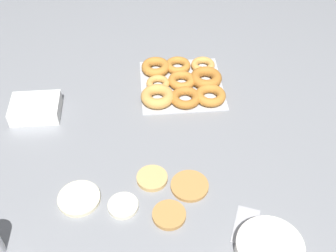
{
  "coord_description": "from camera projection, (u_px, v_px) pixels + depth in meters",
  "views": [
    {
      "loc": [
        0.01,
        0.8,
        0.96
      ],
      "look_at": [
        -0.07,
        -0.12,
        0.04
      ],
      "focal_mm": 45.0,
      "sensor_mm": 36.0,
      "label": 1
    }
  ],
  "objects": [
    {
      "name": "pancake_1",
      "position": [
        79.0,
        198.0,
        1.15
      ],
      "size": [
        0.12,
        0.12,
        0.01
      ],
      "primitive_type": "cylinder",
      "color": "beige",
      "rests_on": "ground_plane"
    },
    {
      "name": "pancake_0",
      "position": [
        152.0,
        178.0,
        1.2
      ],
      "size": [
        0.09,
        0.09,
        0.01
      ],
      "primitive_type": "cylinder",
      "color": "tan",
      "rests_on": "ground_plane"
    },
    {
      "name": "pancake_2",
      "position": [
        190.0,
        186.0,
        1.19
      ],
      "size": [
        0.11,
        0.11,
        0.01
      ],
      "primitive_type": "cylinder",
      "color": "#B27F42",
      "rests_on": "ground_plane"
    },
    {
      "name": "pancake_4",
      "position": [
        123.0,
        206.0,
        1.14
      ],
      "size": [
        0.08,
        0.08,
        0.01
      ],
      "primitive_type": "cylinder",
      "color": "silver",
      "rests_on": "ground_plane"
    },
    {
      "name": "donut_tray",
      "position": [
        182.0,
        82.0,
        1.49
      ],
      "size": [
        0.29,
        0.29,
        0.04
      ],
      "color": "silver",
      "rests_on": "ground_plane"
    },
    {
      "name": "container_stack",
      "position": [
        36.0,
        108.0,
        1.39
      ],
      "size": [
        0.16,
        0.12,
        0.05
      ],
      "color": "white",
      "rests_on": "ground_plane"
    },
    {
      "name": "spatula",
      "position": [
        244.0,
        235.0,
        1.08
      ],
      "size": [
        0.13,
        0.25,
        0.01
      ],
      "rotation": [
        0.0,
        0.0,
        4.33
      ],
      "color": "maroon",
      "rests_on": "ground_plane"
    },
    {
      "name": "ground_plane",
      "position": [
        148.0,
        165.0,
        1.25
      ],
      "size": [
        3.0,
        3.0,
        0.0
      ],
      "primitive_type": "plane",
      "color": "gray"
    },
    {
      "name": "batter_bowl",
      "position": [
        269.0,
        250.0,
        1.03
      ],
      "size": [
        0.17,
        0.17,
        0.05
      ],
      "color": "silver",
      "rests_on": "ground_plane"
    },
    {
      "name": "pancake_3",
      "position": [
        169.0,
        215.0,
        1.12
      ],
      "size": [
        0.09,
        0.09,
        0.01
      ],
      "primitive_type": "cylinder",
      "color": "#B27F42",
      "rests_on": "ground_plane"
    }
  ]
}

